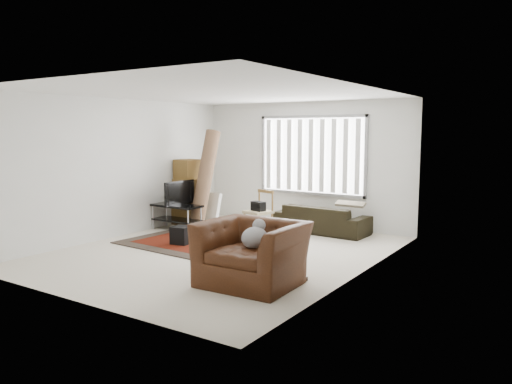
# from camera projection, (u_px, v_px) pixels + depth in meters

# --- Properties ---
(room) EXTENTS (6.00, 6.02, 2.71)m
(room) POSITION_uv_depth(u_px,v_px,m) (240.00, 149.00, 8.79)
(room) COLOR beige
(room) RESTS_ON ground
(persian_rug) EXTENTS (2.51, 1.76, 0.02)m
(persian_rug) POSITION_uv_depth(u_px,v_px,m) (188.00, 244.00, 9.18)
(persian_rug) COLOR black
(persian_rug) RESTS_ON ground
(tv_stand) EXTENTS (1.08, 0.49, 0.54)m
(tv_stand) POSITION_uv_depth(u_px,v_px,m) (177.00, 212.00, 10.46)
(tv_stand) COLOR black
(tv_stand) RESTS_ON ground
(tv) EXTENTS (0.11, 0.88, 0.50)m
(tv) POSITION_uv_depth(u_px,v_px,m) (176.00, 193.00, 10.41)
(tv) COLOR black
(tv) RESTS_ON tv_stand
(subwoofer) EXTENTS (0.37, 0.37, 0.32)m
(subwoofer) POSITION_uv_depth(u_px,v_px,m) (182.00, 235.00, 9.12)
(subwoofer) COLOR black
(subwoofer) RESTS_ON persian_rug
(moving_boxes) EXTENTS (0.66, 0.62, 1.45)m
(moving_boxes) POSITION_uv_depth(u_px,v_px,m) (189.00, 194.00, 11.04)
(moving_boxes) COLOR brown
(moving_boxes) RESTS_ON ground
(white_flatpack) EXTENTS (0.59, 0.33, 0.72)m
(white_flatpack) POSITION_uv_depth(u_px,v_px,m) (209.00, 209.00, 11.07)
(white_flatpack) COLOR silver
(white_flatpack) RESTS_ON ground
(rolled_rug) EXTENTS (0.40, 0.90, 2.11)m
(rolled_rug) POSITION_uv_depth(u_px,v_px,m) (205.00, 179.00, 10.69)
(rolled_rug) COLOR brown
(rolled_rug) RESTS_ON ground
(sofa) EXTENTS (1.96, 0.93, 0.74)m
(sofa) POSITION_uv_depth(u_px,v_px,m) (322.00, 215.00, 10.20)
(sofa) COLOR black
(sofa) RESTS_ON ground
(side_chair) EXTENTS (0.57, 0.57, 0.87)m
(side_chair) POSITION_uv_depth(u_px,v_px,m) (259.00, 210.00, 10.12)
(side_chair) COLOR tan
(side_chair) RESTS_ON ground
(armchair) EXTENTS (1.36, 1.19, 0.97)m
(armchair) POSITION_uv_depth(u_px,v_px,m) (252.00, 249.00, 6.73)
(armchair) COLOR #3D1C0C
(armchair) RESTS_ON ground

